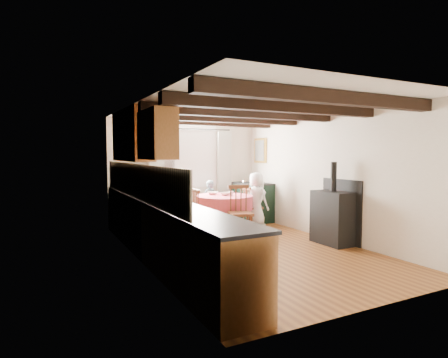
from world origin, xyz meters
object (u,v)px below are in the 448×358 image
dining_table (224,213)px  cup (231,193)px  chair_right (252,206)px  cast_iron_stove (333,203)px  chair_near (240,212)px  aga_range (252,201)px  chair_left (189,211)px  child_far (209,202)px  child_right (256,199)px

dining_table → cup: (0.14, -0.06, 0.41)m
chair_right → cast_iron_stove: (0.40, -2.11, 0.29)m
chair_near → cast_iron_stove: bearing=-27.2°
chair_right → cup: chair_right is taller
aga_range → cast_iron_stove: cast_iron_stove is taller
chair_right → cup: bearing=106.7°
chair_left → child_far: bearing=134.1°
aga_range → chair_right: bearing=-120.2°
chair_near → chair_left: chair_near is taller
dining_table → cast_iron_stove: 2.36m
aga_range → child_far: 1.09m
chair_near → chair_right: chair_near is taller
dining_table → chair_near: size_ratio=1.19×
cup → cast_iron_stove: bearing=-62.1°
chair_near → child_right: bearing=59.2°
dining_table → child_far: child_far is taller
child_far → child_right: 1.11m
child_far → chair_left: bearing=24.7°
chair_near → aga_range: bearing=67.9°
cast_iron_stove → cup: bearing=117.9°
dining_table → chair_right: chair_right is taller
chair_left → cast_iron_stove: (1.99, -2.01, 0.29)m
aga_range → child_far: (-1.08, 0.12, 0.03)m
child_right → cast_iron_stove: bearing=172.8°
dining_table → cast_iron_stove: (1.17, -2.01, 0.38)m
chair_near → chair_left: bearing=147.4°
dining_table → cast_iron_stove: size_ratio=0.82×
chair_left → cast_iron_stove: 2.84m
dining_table → child_far: bearing=91.7°
chair_near → child_far: size_ratio=1.01×
chair_right → aga_range: (0.29, 0.51, 0.03)m
cast_iron_stove → dining_table: bearing=120.1°
cup → aga_range: bearing=35.9°
chair_near → child_far: (0.06, 1.56, -0.00)m
chair_right → cup: size_ratio=8.72×
chair_left → aga_range: size_ratio=0.88×
dining_table → cast_iron_stove: cast_iron_stove is taller
aga_range → child_right: bearing=-112.9°
aga_range → cast_iron_stove: size_ratio=0.69×
cast_iron_stove → cup: 2.21m
child_right → chair_right: bearing=-4.3°
child_right → child_far: bearing=29.6°
dining_table → chair_left: size_ratio=1.34×
aga_range → child_right: (-0.27, -0.63, 0.13)m
child_far → cup: 0.85m
cast_iron_stove → child_right: (-0.38, 1.99, -0.13)m
chair_near → chair_right: (0.84, 0.94, -0.06)m
chair_near → child_right: size_ratio=0.84×
dining_table → chair_near: chair_near is taller
cup → child_right: bearing=3.4°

